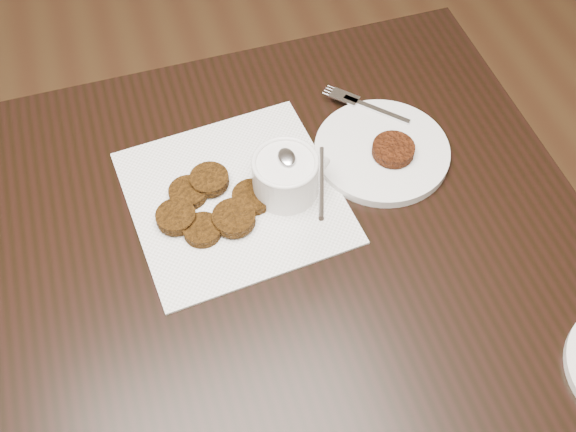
{
  "coord_description": "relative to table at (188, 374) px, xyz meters",
  "views": [
    {
      "loc": [
        -0.04,
        -0.41,
        1.63
      ],
      "look_at": [
        0.13,
        0.16,
        0.8
      ],
      "focal_mm": 43.88,
      "sensor_mm": 36.0,
      "label": 1
    }
  ],
  "objects": [
    {
      "name": "patty_cluster",
      "position": [
        0.1,
        0.09,
        0.39
      ],
      "size": [
        0.27,
        0.27,
        0.02
      ],
      "primitive_type": null,
      "rotation": [
        0.0,
        0.0,
        -0.26
      ],
      "color": "#562F0B",
      "rests_on": "napkin"
    },
    {
      "name": "napkin",
      "position": [
        0.14,
        0.1,
        0.38
      ],
      "size": [
        0.34,
        0.34,
        0.0
      ],
      "primitive_type": "cube",
      "rotation": [
        0.0,
        0.0,
        0.08
      ],
      "color": "white",
      "rests_on": "table"
    },
    {
      "name": "table",
      "position": [
        0.0,
        0.0,
        0.0
      ],
      "size": [
        1.32,
        0.85,
        0.75
      ],
      "primitive_type": "cube",
      "color": "black",
      "rests_on": "floor"
    },
    {
      "name": "plate_with_patty",
      "position": [
        0.4,
        0.11,
        0.39
      ],
      "size": [
        0.31,
        0.31,
        0.03
      ],
      "primitive_type": null,
      "rotation": [
        0.0,
        0.0,
        -0.82
      ],
      "color": "silver",
      "rests_on": "table"
    },
    {
      "name": "sauce_ramekin",
      "position": [
        0.22,
        0.09,
        0.45
      ],
      "size": [
        0.15,
        0.15,
        0.14
      ],
      "primitive_type": null,
      "rotation": [
        0.0,
        0.0,
        0.09
      ],
      "color": "silver",
      "rests_on": "napkin"
    }
  ]
}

